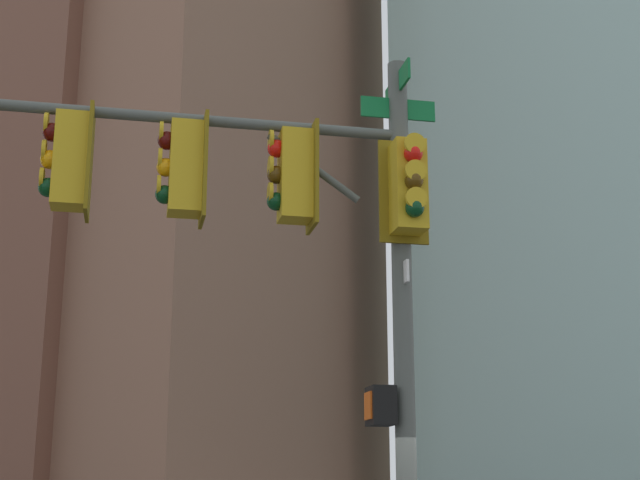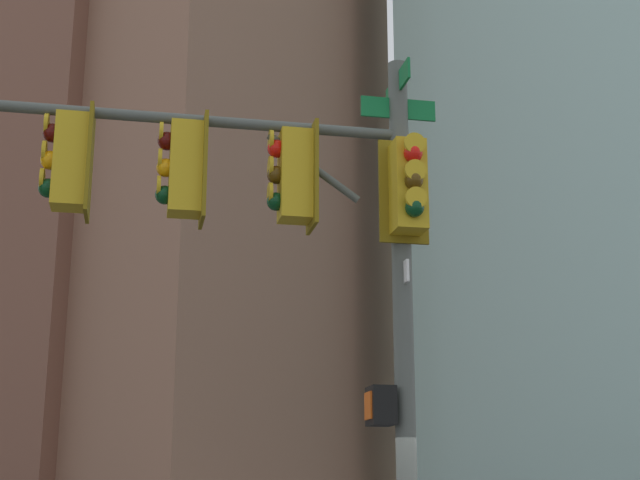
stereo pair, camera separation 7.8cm
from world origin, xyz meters
name	(u,v)px [view 2 (the right image)]	position (x,y,z in m)	size (l,w,h in m)	color
signal_pole_assembly	(245,217)	(1.08, -1.72, 4.75)	(3.31, 5.03, 6.69)	#4C514C
building_brick_nearside	(167,35)	(-28.69, -20.63, 24.79)	(24.75, 16.56, 49.57)	#845B47
building_brick_midblock	(43,220)	(-25.40, -24.91, 14.35)	(19.87, 16.72, 28.70)	brown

